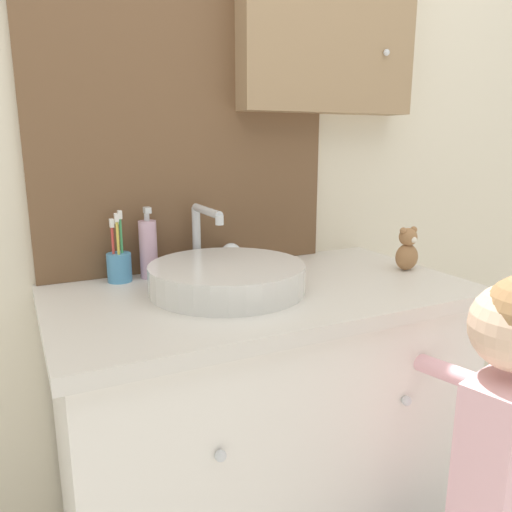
% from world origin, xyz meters
% --- Properties ---
extents(wall_back, '(3.20, 0.18, 2.50)m').
position_xyz_m(wall_back, '(0.02, 0.62, 1.29)').
color(wall_back, beige).
rests_on(wall_back, ground_plane).
extents(vanity_counter, '(1.07, 0.60, 0.84)m').
position_xyz_m(vanity_counter, '(0.00, 0.30, 0.42)').
color(vanity_counter, silver).
rests_on(vanity_counter, ground_plane).
extents(sink_basin, '(0.39, 0.45, 0.20)m').
position_xyz_m(sink_basin, '(-0.09, 0.33, 0.88)').
color(sink_basin, silver).
rests_on(sink_basin, vanity_counter).
extents(toothbrush_holder, '(0.06, 0.06, 0.19)m').
position_xyz_m(toothbrush_holder, '(-0.32, 0.53, 0.89)').
color(toothbrush_holder, '#4C93C6').
rests_on(toothbrush_holder, vanity_counter).
extents(soap_dispenser, '(0.05, 0.05, 0.20)m').
position_xyz_m(soap_dispenser, '(-0.24, 0.53, 0.93)').
color(soap_dispenser, '#CCA3BC').
rests_on(soap_dispenser, vanity_counter).
extents(child_figure, '(0.22, 0.47, 0.97)m').
position_xyz_m(child_figure, '(0.28, -0.21, 0.60)').
color(child_figure, slate).
rests_on(child_figure, ground_plane).
extents(teddy_bear, '(0.07, 0.06, 0.13)m').
position_xyz_m(teddy_bear, '(0.46, 0.28, 0.90)').
color(teddy_bear, '#9E7047').
rests_on(teddy_bear, vanity_counter).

